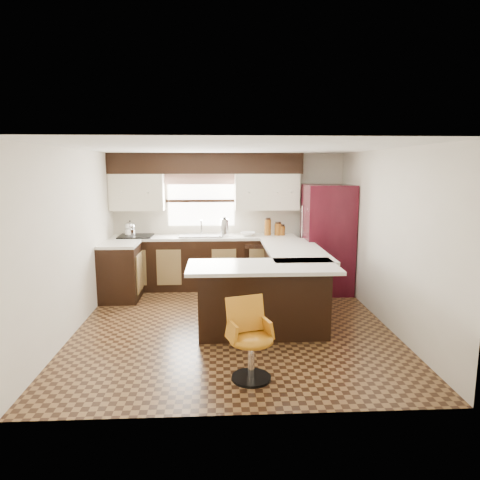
{
  "coord_description": "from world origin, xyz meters",
  "views": [
    {
      "loc": [
        -0.19,
        -5.64,
        2.15
      ],
      "look_at": [
        0.12,
        0.45,
        1.11
      ],
      "focal_mm": 32.0,
      "sensor_mm": 36.0,
      "label": 1
    }
  ],
  "objects": [
    {
      "name": "canister_med",
      "position": [
        0.88,
        1.92,
        1.05
      ],
      "size": [
        0.13,
        0.13,
        0.21
      ],
      "primitive_type": "cylinder",
      "color": "brown",
      "rests_on": "counter_back"
    },
    {
      "name": "mixing_bowl",
      "position": [
        0.33,
        1.9,
        0.98
      ],
      "size": [
        0.29,
        0.29,
        0.07
      ],
      "primitive_type": "imported",
      "rotation": [
        0.0,
        0.0,
        -0.08
      ],
      "color": "white",
      "rests_on": "counter_back"
    },
    {
      "name": "wall_back",
      "position": [
        0.0,
        2.2,
        1.2
      ],
      "size": [
        4.4,
        0.0,
        4.4
      ],
      "primitive_type": "plane",
      "rotation": [
        1.57,
        0.0,
        0.0
      ],
      "color": "beige",
      "rests_on": "floor"
    },
    {
      "name": "peninsula_return",
      "position": [
        0.38,
        -0.35,
        0.45
      ],
      "size": [
        1.65,
        0.6,
        0.9
      ],
      "primitive_type": "cube",
      "color": "black",
      "rests_on": "floor"
    },
    {
      "name": "base_cab_back",
      "position": [
        -0.45,
        1.9,
        0.45
      ],
      "size": [
        3.3,
        0.6,
        0.9
      ],
      "primitive_type": "cube",
      "color": "black",
      "rests_on": "floor"
    },
    {
      "name": "counter_pen_return",
      "position": [
        0.35,
        -0.44,
        0.92
      ],
      "size": [
        1.89,
        0.84,
        0.04
      ],
      "primitive_type": "cube",
      "color": "silver",
      "rests_on": "peninsula_return"
    },
    {
      "name": "wall_left",
      "position": [
        -2.1,
        0.0,
        1.2
      ],
      "size": [
        0.0,
        4.4,
        4.4
      ],
      "primitive_type": "plane",
      "rotation": [
        1.57,
        0.0,
        1.57
      ],
      "color": "beige",
      "rests_on": "floor"
    },
    {
      "name": "upper_cab_right",
      "position": [
        0.68,
        2.03,
        1.72
      ],
      "size": [
        1.14,
        0.35,
        0.64
      ],
      "primitive_type": "cube",
      "color": "beige",
      "rests_on": "wall_back"
    },
    {
      "name": "canister_large",
      "position": [
        0.69,
        1.92,
        1.09
      ],
      "size": [
        0.12,
        0.12,
        0.29
      ],
      "primitive_type": "cylinder",
      "color": "brown",
      "rests_on": "counter_back"
    },
    {
      "name": "soffit",
      "position": [
        -0.4,
        2.03,
        2.22
      ],
      "size": [
        3.4,
        0.35,
        0.36
      ],
      "primitive_type": "cube",
      "color": "black",
      "rests_on": "wall_back"
    },
    {
      "name": "counter_left",
      "position": [
        -1.8,
        1.25,
        0.92
      ],
      "size": [
        0.6,
        0.7,
        0.04
      ],
      "primitive_type": "cube",
      "color": "silver",
      "rests_on": "base_cab_left"
    },
    {
      "name": "counter_back",
      "position": [
        -0.45,
        1.9,
        0.92
      ],
      "size": [
        3.3,
        0.6,
        0.04
      ],
      "primitive_type": "cube",
      "color": "silver",
      "rests_on": "base_cab_back"
    },
    {
      "name": "valance",
      "position": [
        -0.5,
        2.14,
        1.94
      ],
      "size": [
        1.3,
        0.06,
        0.18
      ],
      "primitive_type": "cube",
      "color": "#D19B93",
      "rests_on": "wall_back"
    },
    {
      "name": "percolator",
      "position": [
        -0.08,
        1.9,
        1.1
      ],
      "size": [
        0.15,
        0.15,
        0.3
      ],
      "primitive_type": "cylinder",
      "color": "silver",
      "rests_on": "counter_back"
    },
    {
      "name": "peninsula_long",
      "position": [
        0.9,
        0.62,
        0.45
      ],
      "size": [
        0.6,
        1.95,
        0.9
      ],
      "primitive_type": "cube",
      "color": "black",
      "rests_on": "floor"
    },
    {
      "name": "cooktop",
      "position": [
        -1.65,
        1.88,
        0.96
      ],
      "size": [
        0.58,
        0.5,
        0.02
      ],
      "primitive_type": "cube",
      "color": "black",
      "rests_on": "counter_back"
    },
    {
      "name": "bar_chair",
      "position": [
        0.13,
        -1.56,
        0.42
      ],
      "size": [
        0.56,
        0.56,
        0.84
      ],
      "primitive_type": null,
      "rotation": [
        0.0,
        0.0,
        0.31
      ],
      "color": "#B97114",
      "rests_on": "floor"
    },
    {
      "name": "base_cab_left",
      "position": [
        -1.8,
        1.25,
        0.45
      ],
      "size": [
        0.6,
        0.7,
        0.9
      ],
      "primitive_type": "cube",
      "color": "black",
      "rests_on": "floor"
    },
    {
      "name": "counter_pen_long",
      "position": [
        0.95,
        0.62,
        0.92
      ],
      "size": [
        0.84,
        1.95,
        0.04
      ],
      "primitive_type": "cube",
      "color": "silver",
      "rests_on": "peninsula_long"
    },
    {
      "name": "wall_front",
      "position": [
        0.0,
        -2.2,
        1.2
      ],
      "size": [
        4.4,
        0.0,
        4.4
      ],
      "primitive_type": "plane",
      "rotation": [
        -1.57,
        0.0,
        0.0
      ],
      "color": "beige",
      "rests_on": "floor"
    },
    {
      "name": "upper_cab_left",
      "position": [
        -1.62,
        2.03,
        1.72
      ],
      "size": [
        0.94,
        0.35,
        0.64
      ],
      "primitive_type": "cube",
      "color": "beige",
      "rests_on": "wall_back"
    },
    {
      "name": "window_pane",
      "position": [
        -0.5,
        2.18,
        1.55
      ],
      "size": [
        1.2,
        0.02,
        0.9
      ],
      "primitive_type": "cube",
      "color": "white",
      "rests_on": "wall_back"
    },
    {
      "name": "sink",
      "position": [
        -0.5,
        1.88,
        0.96
      ],
      "size": [
        0.75,
        0.45,
        0.03
      ],
      "primitive_type": "cube",
      "color": "#B2B2B7",
      "rests_on": "counter_back"
    },
    {
      "name": "ceiling",
      "position": [
        0.0,
        0.0,
        2.4
      ],
      "size": [
        4.4,
        4.4,
        0.0
      ],
      "primitive_type": "plane",
      "rotation": [
        3.14,
        0.0,
        0.0
      ],
      "color": "silver",
      "rests_on": "wall_back"
    },
    {
      "name": "wall_right",
      "position": [
        2.1,
        0.0,
        1.2
      ],
      "size": [
        0.0,
        4.4,
        4.4
      ],
      "primitive_type": "plane",
      "rotation": [
        1.57,
        0.0,
        -1.57
      ],
      "color": "beige",
      "rests_on": "floor"
    },
    {
      "name": "kettle",
      "position": [
        -1.74,
        1.88,
        1.1
      ],
      "size": [
        0.2,
        0.2,
        0.26
      ],
      "primitive_type": null,
      "color": "silver",
      "rests_on": "cooktop"
    },
    {
      "name": "floor",
      "position": [
        0.0,
        0.0,
        0.0
      ],
      "size": [
        4.4,
        4.4,
        0.0
      ],
      "primitive_type": "plane",
      "color": "#49301A",
      "rests_on": "ground"
    },
    {
      "name": "canister_small",
      "position": [
        0.95,
        1.92,
        1.03
      ],
      "size": [
        0.12,
        0.12,
        0.16
      ],
      "primitive_type": "cylinder",
      "color": "brown",
      "rests_on": "counter_back"
    },
    {
      "name": "dishwasher",
      "position": [
        0.55,
        1.61,
        0.43
      ],
      "size": [
        0.58,
        0.03,
        0.78
      ],
      "primitive_type": "cube",
      "color": "black",
      "rests_on": "floor"
    },
    {
      "name": "refrigerator",
      "position": [
        1.68,
        1.53,
        0.93
      ],
      "size": [
        0.8,
        0.77,
        1.86
      ],
      "primitive_type": "cube",
      "color": "#390913",
      "rests_on": "floor"
    }
  ]
}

